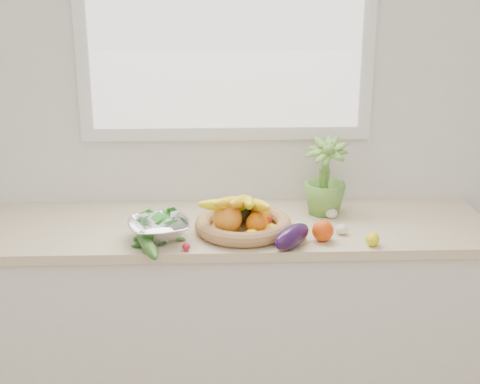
{
  "coord_description": "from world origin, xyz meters",
  "views": [
    {
      "loc": [
        -0.05,
        -0.71,
        1.94
      ],
      "look_at": [
        0.05,
        1.93,
        1.05
      ],
      "focal_mm": 50.0,
      "sensor_mm": 36.0,
      "label": 1
    }
  ],
  "objects_px": {
    "cucumber": "(147,245)",
    "fruit_basket": "(242,219)",
    "colander_with_spinach": "(159,225)",
    "apple": "(263,221)",
    "eggplant": "(292,236)",
    "potted_herb": "(325,176)"
  },
  "relations": [
    {
      "from": "cucumber",
      "to": "potted_herb",
      "type": "height_order",
      "value": "potted_herb"
    },
    {
      "from": "potted_herb",
      "to": "colander_with_spinach",
      "type": "height_order",
      "value": "potted_herb"
    },
    {
      "from": "apple",
      "to": "eggplant",
      "type": "xyz_separation_m",
      "value": [
        0.1,
        -0.2,
        0.01
      ]
    },
    {
      "from": "apple",
      "to": "eggplant",
      "type": "relative_size",
      "value": 0.33
    },
    {
      "from": "cucumber",
      "to": "fruit_basket",
      "type": "bearing_deg",
      "value": 26.07
    },
    {
      "from": "cucumber",
      "to": "eggplant",
      "type": "bearing_deg",
      "value": 1.94
    },
    {
      "from": "cucumber",
      "to": "colander_with_spinach",
      "type": "height_order",
      "value": "colander_with_spinach"
    },
    {
      "from": "eggplant",
      "to": "fruit_basket",
      "type": "xyz_separation_m",
      "value": [
        -0.19,
        0.16,
        0.01
      ]
    },
    {
      "from": "apple",
      "to": "colander_with_spinach",
      "type": "distance_m",
      "value": 0.44
    },
    {
      "from": "cucumber",
      "to": "colander_with_spinach",
      "type": "bearing_deg",
      "value": 70.82
    },
    {
      "from": "eggplant",
      "to": "fruit_basket",
      "type": "relative_size",
      "value": 0.43
    },
    {
      "from": "cucumber",
      "to": "potted_herb",
      "type": "distance_m",
      "value": 0.86
    },
    {
      "from": "colander_with_spinach",
      "to": "potted_herb",
      "type": "bearing_deg",
      "value": 21.98
    },
    {
      "from": "colander_with_spinach",
      "to": "fruit_basket",
      "type": "bearing_deg",
      "value": 12.54
    },
    {
      "from": "apple",
      "to": "fruit_basket",
      "type": "distance_m",
      "value": 0.09
    },
    {
      "from": "apple",
      "to": "cucumber",
      "type": "bearing_deg",
      "value": -155.0
    },
    {
      "from": "apple",
      "to": "eggplant",
      "type": "bearing_deg",
      "value": -62.69
    },
    {
      "from": "potted_herb",
      "to": "colander_with_spinach",
      "type": "relative_size",
      "value": 1.16
    },
    {
      "from": "eggplant",
      "to": "colander_with_spinach",
      "type": "xyz_separation_m",
      "value": [
        -0.52,
        0.09,
        0.02
      ]
    },
    {
      "from": "eggplant",
      "to": "potted_herb",
      "type": "height_order",
      "value": "potted_herb"
    },
    {
      "from": "apple",
      "to": "fruit_basket",
      "type": "xyz_separation_m",
      "value": [
        -0.09,
        -0.03,
        0.02
      ]
    },
    {
      "from": "apple",
      "to": "cucumber",
      "type": "relative_size",
      "value": 0.26
    }
  ]
}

